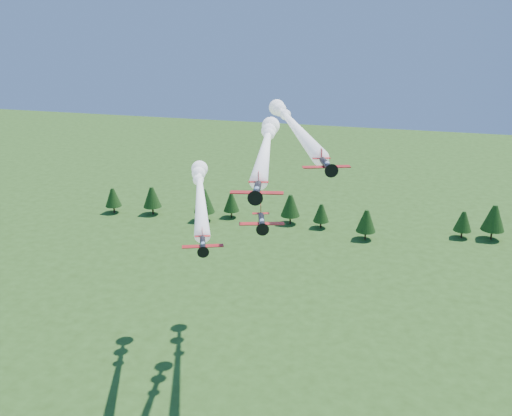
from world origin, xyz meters
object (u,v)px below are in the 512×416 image
(plane_left, at_px, (200,190))
(plane_right, at_px, (292,123))
(plane_lead, at_px, (266,143))
(plane_slot, at_px, (262,221))

(plane_left, relative_size, plane_right, 0.84)
(plane_lead, height_order, plane_right, plane_right)
(plane_lead, xyz_separation_m, plane_left, (-14.54, 3.91, -11.16))
(plane_left, xyz_separation_m, plane_right, (16.40, 9.15, 12.63))
(plane_left, bearing_deg, plane_right, 7.50)
(plane_lead, distance_m, plane_right, 13.27)
(plane_left, distance_m, plane_right, 22.63)
(plane_slot, bearing_deg, plane_right, 73.76)
(plane_left, bearing_deg, plane_lead, -36.68)
(plane_lead, bearing_deg, plane_left, 152.96)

